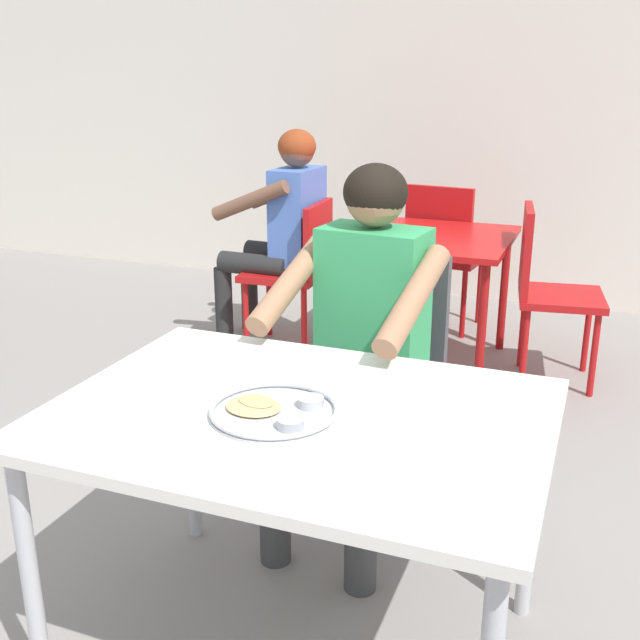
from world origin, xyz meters
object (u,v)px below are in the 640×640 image
(chair_red_left, at_px, (298,264))
(chair_red_right, at_px, (545,283))
(table_foreground, at_px, (299,435))
(chair_red_far, at_px, (443,248))
(thali_tray, at_px, (275,410))
(diner_foreground, at_px, (361,323))
(patron_background, at_px, (283,219))
(chair_foreground, at_px, (385,365))
(table_background_red, at_px, (422,250))

(chair_red_left, xyz_separation_m, chair_red_right, (1.31, 0.03, 0.02))
(table_foreground, distance_m, chair_red_far, 2.81)
(thali_tray, xyz_separation_m, diner_foreground, (-0.00, 0.68, 0.01))
(diner_foreground, height_order, patron_background, diner_foreground)
(chair_foreground, bearing_deg, diner_foreground, -94.91)
(chair_red_left, bearing_deg, chair_red_far, 42.81)
(chair_red_right, height_order, chair_red_far, same)
(chair_foreground, xyz_separation_m, chair_red_far, (-0.22, 1.93, -0.01))
(table_foreground, relative_size, patron_background, 1.00)
(diner_foreground, xyz_separation_m, patron_background, (-0.98, 1.60, -0.02))
(diner_foreground, xyz_separation_m, table_background_red, (-0.19, 1.60, -0.12))
(table_foreground, distance_m, table_background_red, 2.24)
(diner_foreground, bearing_deg, thali_tray, -89.76)
(chair_red_left, height_order, patron_background, patron_background)
(table_foreground, xyz_separation_m, diner_foreground, (-0.05, 0.63, 0.09))
(thali_tray, xyz_separation_m, chair_foreground, (0.02, 0.90, -0.22))
(chair_foreground, distance_m, chair_red_right, 1.41)
(thali_tray, height_order, chair_red_far, chair_red_far)
(table_foreground, height_order, table_background_red, table_foreground)
(thali_tray, bearing_deg, diner_foreground, 90.24)
(chair_red_left, bearing_deg, table_background_red, 4.49)
(table_background_red, xyz_separation_m, chair_red_right, (0.63, -0.02, -0.11))
(chair_red_right, bearing_deg, chair_red_far, 137.49)
(table_background_red, bearing_deg, diner_foreground, -83.21)
(table_background_red, relative_size, chair_red_far, 1.02)
(chair_red_right, height_order, patron_background, patron_background)
(chair_red_far, xyz_separation_m, patron_background, (-0.78, -0.56, 0.21))
(chair_red_left, bearing_deg, thali_tray, -68.64)
(table_foreground, distance_m, chair_red_left, 2.37)
(table_foreground, xyz_separation_m, chair_red_far, (-0.25, 2.79, -0.15))
(chair_red_right, distance_m, patron_background, 1.44)
(chair_foreground, height_order, chair_red_left, chair_foreground)
(table_background_red, height_order, chair_red_left, chair_red_left)
(table_foreground, bearing_deg, table_background_red, 96.08)
(diner_foreground, height_order, chair_red_left, diner_foreground)
(thali_tray, bearing_deg, table_background_red, 94.86)
(diner_foreground, distance_m, table_background_red, 1.61)
(chair_red_far, bearing_deg, patron_background, -144.39)
(thali_tray, height_order, patron_background, patron_background)
(table_foreground, bearing_deg, chair_red_right, 79.86)
(thali_tray, bearing_deg, table_foreground, 44.55)
(table_background_red, height_order, chair_red_far, chair_red_far)
(chair_red_left, distance_m, chair_red_right, 1.31)
(diner_foreground, relative_size, table_background_red, 1.38)
(diner_foreground, bearing_deg, patron_background, 121.50)
(chair_red_right, relative_size, chair_red_far, 1.00)
(chair_red_right, xyz_separation_m, patron_background, (-1.42, 0.03, 0.21))
(table_foreground, xyz_separation_m, table_background_red, (-0.24, 2.23, -0.04))
(table_foreground, xyz_separation_m, thali_tray, (-0.04, -0.04, 0.08))
(table_background_red, bearing_deg, table_foreground, -83.92)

